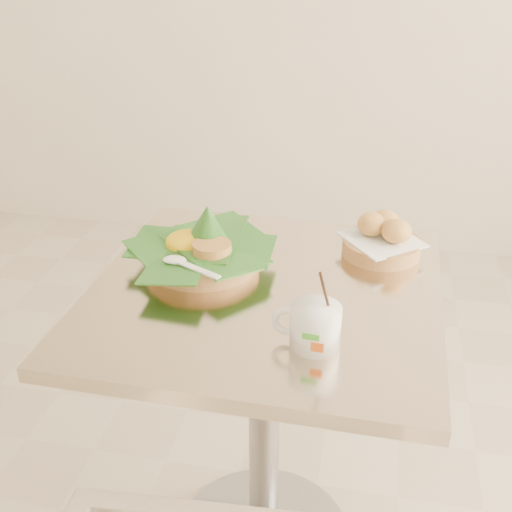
% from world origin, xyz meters
% --- Properties ---
extents(cafe_table, '(0.71, 0.71, 0.75)m').
position_xyz_m(cafe_table, '(0.11, 0.01, 0.53)').
color(cafe_table, gray).
rests_on(cafe_table, floor).
extents(rice_basket, '(0.31, 0.31, 0.16)m').
position_xyz_m(rice_basket, '(-0.04, 0.09, 0.79)').
color(rice_basket, tan).
rests_on(rice_basket, cafe_table).
extents(bread_basket, '(0.21, 0.21, 0.09)m').
position_xyz_m(bread_basket, '(0.34, 0.22, 0.79)').
color(bread_basket, tan).
rests_on(bread_basket, cafe_table).
extents(coffee_mug, '(0.12, 0.09, 0.15)m').
position_xyz_m(coffee_mug, '(0.23, -0.16, 0.79)').
color(coffee_mug, white).
rests_on(coffee_mug, cafe_table).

